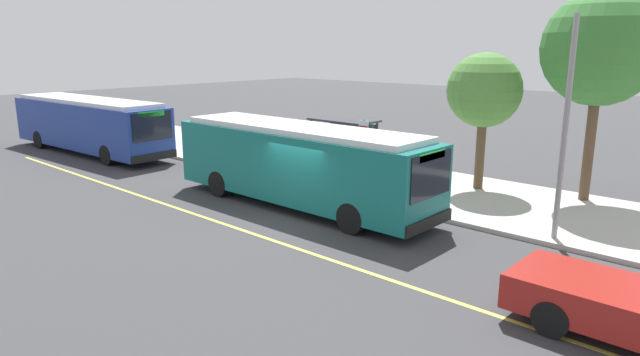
{
  "coord_description": "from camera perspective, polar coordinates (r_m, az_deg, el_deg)",
  "views": [
    {
      "loc": [
        12.51,
        -12.85,
        5.68
      ],
      "look_at": [
        -0.03,
        0.97,
        1.21
      ],
      "focal_mm": 30.99,
      "sensor_mm": 36.0,
      "label": 1
    }
  ],
  "objects": [
    {
      "name": "sidewalk_curb",
      "position": [
        23.31,
        8.39,
        -0.6
      ],
      "size": [
        44.0,
        6.4,
        0.15
      ],
      "primitive_type": "cube",
      "color": "#B7B2A8",
      "rests_on": "ground_plane"
    },
    {
      "name": "transit_bus_second",
      "position": [
        32.42,
        -22.74,
        5.23
      ],
      "size": [
        11.98,
        3.13,
        2.95
      ],
      "color": "navy",
      "rests_on": "ground_plane"
    },
    {
      "name": "utility_pole",
      "position": [
        17.16,
        23.97,
        4.5
      ],
      "size": [
        0.16,
        0.16,
        6.4
      ],
      "primitive_type": "cylinder",
      "color": "gray",
      "rests_on": "sidewalk_curb"
    },
    {
      "name": "waiting_bench",
      "position": [
        24.07,
        2.72,
        1.35
      ],
      "size": [
        1.6,
        0.48,
        0.95
      ],
      "color": "brown",
      "rests_on": "sidewalk_curb"
    },
    {
      "name": "bus_shelter",
      "position": [
        24.22,
        2.37,
        4.51
      ],
      "size": [
        2.9,
        1.6,
        2.48
      ],
      "color": "#333338",
      "rests_on": "sidewalk_curb"
    },
    {
      "name": "street_tree_upstreet",
      "position": [
        21.99,
        26.99,
        11.79
      ],
      "size": [
        4.03,
        4.03,
        7.48
      ],
      "color": "brown",
      "rests_on": "sidewalk_curb"
    },
    {
      "name": "route_sign_post",
      "position": [
        21.26,
        4.51,
        3.33
      ],
      "size": [
        0.44,
        0.08,
        2.8
      ],
      "color": "#333338",
      "rests_on": "sidewalk_curb"
    },
    {
      "name": "street_tree_near_shelter",
      "position": [
        22.37,
        16.61,
        8.59
      ],
      "size": [
        2.86,
        2.86,
        5.31
      ],
      "color": "brown",
      "rests_on": "sidewalk_curb"
    },
    {
      "name": "transit_bus_main",
      "position": [
        19.8,
        -2.1,
        1.61
      ],
      "size": [
        10.85,
        2.63,
        2.95
      ],
      "color": "#146B66",
      "rests_on": "ground_plane"
    },
    {
      "name": "lane_stripe_center",
      "position": [
        17.38,
        -7.0,
        -5.7
      ],
      "size": [
        36.0,
        0.14,
        0.01
      ],
      "primitive_type": "cube",
      "color": "#E0D64C",
      "rests_on": "ground_plane"
    },
    {
      "name": "pedestrian_commuter",
      "position": [
        23.07,
        0.01,
        2.06
      ],
      "size": [
        0.24,
        0.4,
        1.69
      ],
      "color": "#282D47",
      "rests_on": "sidewalk_curb"
    },
    {
      "name": "ground_plane",
      "position": [
        18.81,
        -1.92,
        -4.12
      ],
      "size": [
        120.0,
        120.0,
        0.0
      ],
      "primitive_type": "plane",
      "color": "#38383A"
    }
  ]
}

